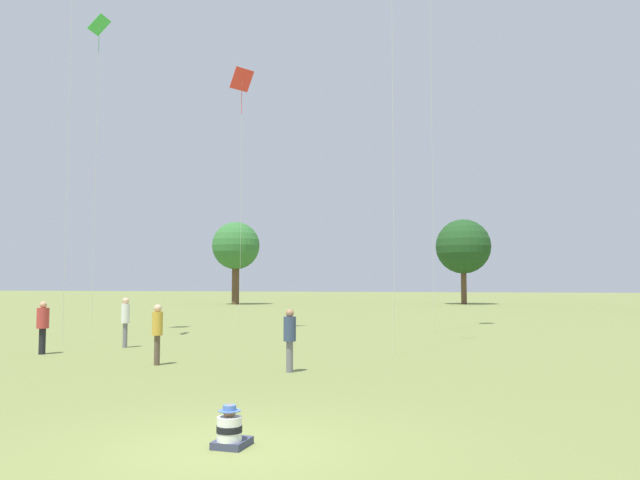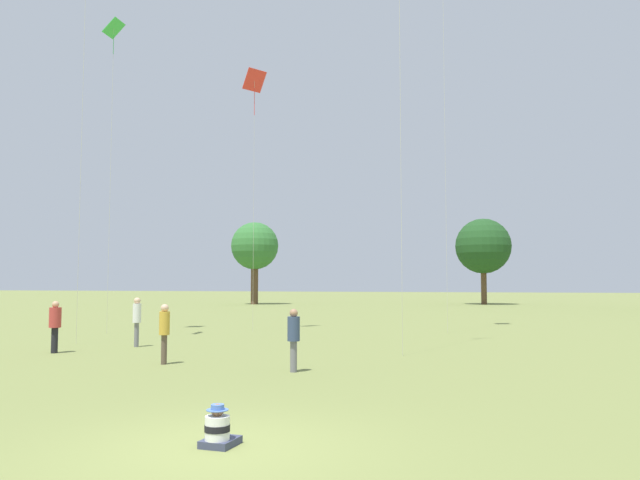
% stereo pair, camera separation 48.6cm
% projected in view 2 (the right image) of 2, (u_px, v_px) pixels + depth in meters
% --- Properties ---
extents(ground_plane, '(300.00, 300.00, 0.00)m').
position_uv_depth(ground_plane, '(218.00, 449.00, 8.27)').
color(ground_plane, olive).
extents(seated_toddler, '(0.44, 0.54, 0.58)m').
position_uv_depth(seated_toddler, '(218.00, 430.00, 8.39)').
color(seated_toddler, '#383D56').
rests_on(seated_toddler, ground).
extents(person_standing_0, '(0.39, 0.39, 1.71)m').
position_uv_depth(person_standing_0, '(137.00, 317.00, 21.63)').
color(person_standing_0, slate).
rests_on(person_standing_0, ground).
extents(person_standing_1, '(0.38, 0.38, 1.64)m').
position_uv_depth(person_standing_1, '(55.00, 322.00, 19.71)').
color(person_standing_1, black).
rests_on(person_standing_1, ground).
extents(person_standing_2, '(0.35, 0.35, 1.56)m').
position_uv_depth(person_standing_2, '(294.00, 334.00, 15.50)').
color(person_standing_2, slate).
rests_on(person_standing_2, ground).
extents(person_standing_3, '(0.34, 0.34, 1.63)m').
position_uv_depth(person_standing_3, '(164.00, 328.00, 16.98)').
color(person_standing_3, brown).
rests_on(person_standing_3, ground).
extents(kite_2, '(0.73, 0.95, 14.05)m').
position_uv_depth(kite_2, '(114.00, 42.00, 28.13)').
color(kite_2, green).
rests_on(kite_2, ground).
extents(kite_5, '(1.00, 1.17, 12.15)m').
position_uv_depth(kite_5, '(254.00, 88.00, 29.18)').
color(kite_5, red).
rests_on(kite_5, ground).
extents(distant_tree_0, '(4.99, 4.99, 8.64)m').
position_uv_depth(distant_tree_0, '(255.00, 247.00, 65.71)').
color(distant_tree_0, brown).
rests_on(distant_tree_0, ground).
extents(distant_tree_1, '(5.75, 5.75, 8.96)m').
position_uv_depth(distant_tree_1, '(483.00, 246.00, 65.06)').
color(distant_tree_1, brown).
rests_on(distant_tree_1, ground).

